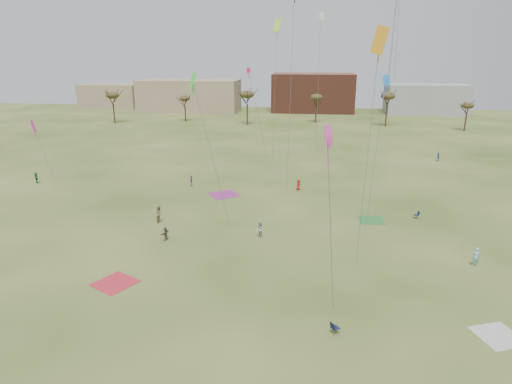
# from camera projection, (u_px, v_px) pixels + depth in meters

# --- Properties ---
(ground) EXTENTS (260.00, 260.00, 0.00)m
(ground) POSITION_uv_depth(u_px,v_px,m) (235.00, 315.00, 31.20)
(ground) COLOR #2F4816
(ground) RESTS_ON ground
(spectator_fore_b) EXTENTS (0.80, 0.99, 1.90)m
(spectator_fore_b) POSITION_uv_depth(u_px,v_px,m) (160.00, 214.00, 48.32)
(spectator_fore_b) COLOR olive
(spectator_fore_b) RESTS_ON ground
(spectator_fore_c) EXTENTS (0.80, 1.33, 1.37)m
(spectator_fore_c) POSITION_uv_depth(u_px,v_px,m) (165.00, 234.00, 43.69)
(spectator_fore_c) COLOR brown
(spectator_fore_c) RESTS_ON ground
(flyer_mid_c) EXTENTS (0.65, 0.44, 1.74)m
(flyer_mid_c) POSITION_uv_depth(u_px,v_px,m) (476.00, 257.00, 38.31)
(flyer_mid_c) COLOR #82C8DA
(flyer_mid_c) RESTS_ON ground
(spectator_mid_d) EXTENTS (0.54, 0.95, 1.53)m
(spectator_mid_d) POSITION_uv_depth(u_px,v_px,m) (191.00, 181.00, 61.62)
(spectator_mid_d) COLOR purple
(spectator_mid_d) RESTS_ON ground
(spectator_mid_e) EXTENTS (1.04, 1.08, 1.75)m
(spectator_mid_e) POSITION_uv_depth(u_px,v_px,m) (260.00, 230.00, 44.20)
(spectator_mid_e) COLOR #B9B9B9
(spectator_mid_e) RESTS_ON ground
(flyer_far_a) EXTENTS (1.22, 1.45, 1.57)m
(flyer_far_a) POSITION_uv_depth(u_px,v_px,m) (36.00, 178.00, 63.18)
(flyer_far_a) COLOR #2A7F38
(flyer_far_a) RESTS_ON ground
(flyer_far_b) EXTENTS (0.82, 0.87, 1.50)m
(flyer_far_b) POSITION_uv_depth(u_px,v_px,m) (298.00, 185.00, 59.91)
(flyer_far_b) COLOR #AD1D20
(flyer_far_b) RESTS_ON ground
(flyer_far_c) EXTENTS (0.67, 1.03, 1.49)m
(flyer_far_c) POSITION_uv_depth(u_px,v_px,m) (438.00, 157.00, 76.32)
(flyer_far_c) COLOR #203D93
(flyer_far_c) RESTS_ON ground
(blanket_red) EXTENTS (4.00, 4.00, 0.03)m
(blanket_red) POSITION_uv_depth(u_px,v_px,m) (115.00, 283.00, 35.58)
(blanket_red) COLOR red
(blanket_red) RESTS_ON ground
(blanket_cream) EXTENTS (3.49, 3.49, 0.03)m
(blanket_cream) POSITION_uv_depth(u_px,v_px,m) (498.00, 336.00, 28.89)
(blanket_cream) COLOR silver
(blanket_cream) RESTS_ON ground
(blanket_plum) EXTENTS (4.74, 4.74, 0.03)m
(blanket_plum) POSITION_uv_depth(u_px,v_px,m) (224.00, 195.00, 58.07)
(blanket_plum) COLOR #952D7A
(blanket_plum) RESTS_ON ground
(blanket_olive) EXTENTS (2.91, 2.91, 0.03)m
(blanket_olive) POSITION_uv_depth(u_px,v_px,m) (371.00, 220.00, 49.16)
(blanket_olive) COLOR #2D7D34
(blanket_olive) RESTS_ON ground
(camp_chair_center) EXTENTS (0.73, 0.72, 0.87)m
(camp_chair_center) POSITION_uv_depth(u_px,v_px,m) (335.00, 330.00, 29.12)
(camp_chair_center) COLOR #141938
(camp_chair_center) RESTS_ON ground
(camp_chair_right) EXTENTS (0.61, 0.57, 0.87)m
(camp_chair_right) POSITION_uv_depth(u_px,v_px,m) (416.00, 216.00, 49.58)
(camp_chair_right) COLOR #141C37
(camp_chair_right) RESTS_ON ground
(kites_aloft) EXTENTS (72.21, 55.96, 25.55)m
(kites_aloft) POSITION_uv_depth(u_px,v_px,m) (316.00, 29.00, 55.81)
(kites_aloft) COLOR #D11662
(kites_aloft) RESTS_ON ground
(tree_line) EXTENTS (117.44, 49.32, 8.91)m
(tree_line) POSITION_uv_depth(u_px,v_px,m) (280.00, 102.00, 104.27)
(tree_line) COLOR #3A2B1E
(tree_line) RESTS_ON ground
(building_tan) EXTENTS (32.00, 14.00, 10.00)m
(building_tan) POSITION_uv_depth(u_px,v_px,m) (190.00, 96.00, 142.72)
(building_tan) COLOR #937F60
(building_tan) RESTS_ON ground
(building_brick) EXTENTS (26.00, 16.00, 12.00)m
(building_brick) POSITION_uv_depth(u_px,v_px,m) (313.00, 93.00, 142.33)
(building_brick) COLOR brown
(building_brick) RESTS_ON ground
(building_grey) EXTENTS (24.00, 12.00, 9.00)m
(building_grey) POSITION_uv_depth(u_px,v_px,m) (425.00, 99.00, 136.68)
(building_grey) COLOR gray
(building_grey) RESTS_ON ground
(building_tan_west) EXTENTS (20.00, 12.00, 8.00)m
(building_tan_west) POSITION_uv_depth(u_px,v_px,m) (112.00, 96.00, 153.25)
(building_tan_west) COLOR #937F60
(building_tan_west) RESTS_ON ground
(radio_tower) EXTENTS (1.51, 1.72, 41.00)m
(radio_tower) POSITION_uv_depth(u_px,v_px,m) (393.00, 50.00, 140.09)
(radio_tower) COLOR #9EA3A8
(radio_tower) RESTS_ON ground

